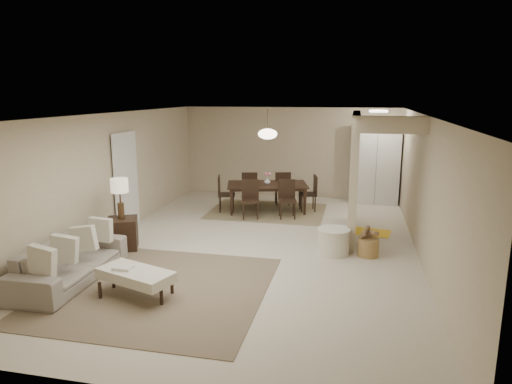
% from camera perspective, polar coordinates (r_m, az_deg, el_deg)
% --- Properties ---
extents(floor, '(9.00, 9.00, 0.00)m').
position_cam_1_polar(floor, '(8.83, -0.14, -6.78)').
color(floor, beige).
rests_on(floor, ground).
extents(ceiling, '(9.00, 9.00, 0.00)m').
position_cam_1_polar(ceiling, '(8.35, -0.15, 9.65)').
color(ceiling, white).
rests_on(ceiling, back_wall).
extents(back_wall, '(6.00, 0.00, 6.00)m').
position_cam_1_polar(back_wall, '(12.88, 4.21, 4.96)').
color(back_wall, '#C0AE91').
rests_on(back_wall, floor).
extents(left_wall, '(0.00, 9.00, 9.00)m').
position_cam_1_polar(left_wall, '(9.60, -17.92, 1.88)').
color(left_wall, '#C0AE91').
rests_on(left_wall, floor).
extents(right_wall, '(0.00, 9.00, 9.00)m').
position_cam_1_polar(right_wall, '(8.39, 20.28, 0.29)').
color(right_wall, '#C0AE91').
rests_on(right_wall, floor).
extents(partition, '(0.15, 2.50, 2.50)m').
position_cam_1_polar(partition, '(9.54, 12.14, 2.14)').
color(partition, '#C0AE91').
rests_on(partition, floor).
extents(doorway, '(0.04, 0.90, 2.04)m').
position_cam_1_polar(doorway, '(10.14, -16.00, 1.21)').
color(doorway, black).
rests_on(doorway, floor).
extents(pantry_cabinet, '(1.20, 0.55, 2.10)m').
position_cam_1_polar(pantry_cabinet, '(12.45, 14.75, 3.40)').
color(pantry_cabinet, silver).
rests_on(pantry_cabinet, floor).
extents(flush_light, '(0.44, 0.44, 0.05)m').
position_cam_1_polar(flush_light, '(11.37, 15.06, 9.73)').
color(flush_light, white).
rests_on(flush_light, ceiling).
extents(living_rug, '(3.20, 3.20, 0.01)m').
position_cam_1_polar(living_rug, '(7.15, -12.11, -11.73)').
color(living_rug, brown).
rests_on(living_rug, floor).
extents(sofa, '(2.18, 0.90, 0.63)m').
position_cam_1_polar(sofa, '(7.73, -22.20, -8.08)').
color(sofa, gray).
rests_on(sofa, floor).
extents(ottoman_bench, '(1.23, 0.85, 0.40)m').
position_cam_1_polar(ottoman_bench, '(6.86, -14.82, -10.05)').
color(ottoman_bench, silver).
rests_on(ottoman_bench, living_rug).
extents(side_table, '(0.71, 0.71, 0.59)m').
position_cam_1_polar(side_table, '(8.95, -16.35, -5.03)').
color(side_table, black).
rests_on(side_table, floor).
extents(table_lamp, '(0.32, 0.32, 0.76)m').
position_cam_1_polar(table_lamp, '(8.74, -16.68, 0.35)').
color(table_lamp, '#4E3621').
rests_on(table_lamp, side_table).
extents(round_pouf, '(0.60, 0.60, 0.47)m').
position_cam_1_polar(round_pouf, '(8.48, 9.64, -6.11)').
color(round_pouf, silver).
rests_on(round_pouf, floor).
extents(wicker_basket, '(0.46, 0.46, 0.32)m').
position_cam_1_polar(wicker_basket, '(8.51, 13.84, -6.75)').
color(wicker_basket, olive).
rests_on(wicker_basket, floor).
extents(dining_rug, '(2.80, 2.10, 0.01)m').
position_cam_1_polar(dining_rug, '(11.36, 1.41, -2.40)').
color(dining_rug, '#766849').
rests_on(dining_rug, floor).
extents(dining_table, '(2.15, 1.53, 0.68)m').
position_cam_1_polar(dining_table, '(11.28, 1.42, -0.74)').
color(dining_table, black).
rests_on(dining_table, dining_rug).
extents(dining_chairs, '(2.44, 2.00, 0.90)m').
position_cam_1_polar(dining_chairs, '(11.26, 1.42, -0.21)').
color(dining_chairs, black).
rests_on(dining_chairs, dining_rug).
extents(vase, '(0.19, 0.19, 0.16)m').
position_cam_1_polar(vase, '(11.19, 1.43, 1.37)').
color(vase, white).
rests_on(vase, dining_table).
extents(yellow_mat, '(1.02, 0.72, 0.01)m').
position_cam_1_polar(yellow_mat, '(9.97, 13.73, -4.86)').
color(yellow_mat, yellow).
rests_on(yellow_mat, floor).
extents(pendant_light, '(0.46, 0.46, 0.71)m').
position_cam_1_polar(pendant_light, '(11.03, 1.46, 7.27)').
color(pendant_light, '#4E3621').
rests_on(pendant_light, ceiling).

